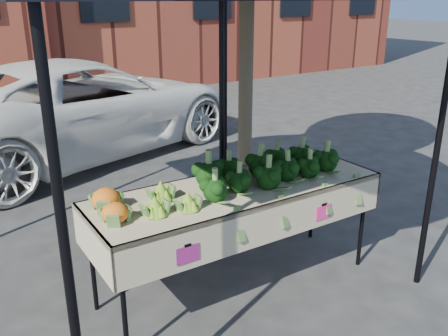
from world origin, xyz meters
TOP-DOWN VIEW (x-y plane):
  - ground at (0.00, 0.00)m, footprint 90.00×90.00m
  - table at (0.17, 0.01)m, footprint 2.43×0.88m
  - canopy at (0.02, 0.62)m, footprint 3.16×3.16m
  - broccoli_heap at (0.44, 0.03)m, footprint 1.37×0.57m
  - romanesco_cluster at (-0.50, -0.01)m, footprint 0.43×0.47m
  - cauliflower_pair at (-0.87, 0.07)m, footprint 0.23×0.43m
  - street_tree at (1.11, 1.17)m, footprint 2.22×2.22m

SIDE VIEW (x-z plane):
  - ground at x=0.00m, z-range 0.00..0.00m
  - table at x=0.17m, z-range 0.00..0.90m
  - cauliflower_pair at x=-0.87m, z-range 0.90..1.08m
  - romanesco_cluster at x=-0.50m, z-range 0.90..1.10m
  - broccoli_heap at x=0.44m, z-range 0.90..1.16m
  - canopy at x=0.02m, z-range 0.00..2.74m
  - street_tree at x=1.11m, z-range 0.00..4.37m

